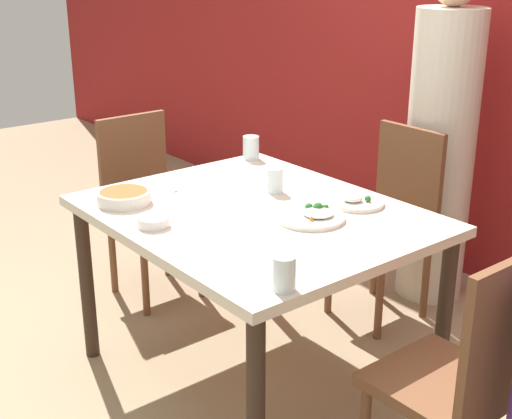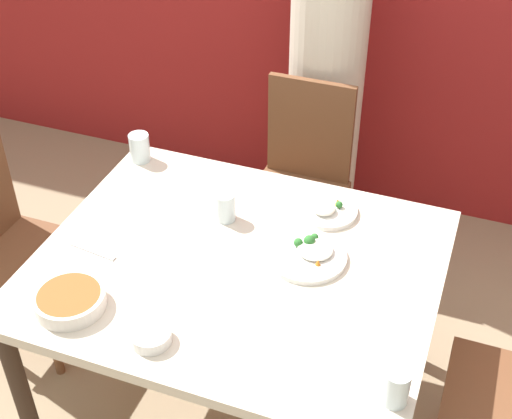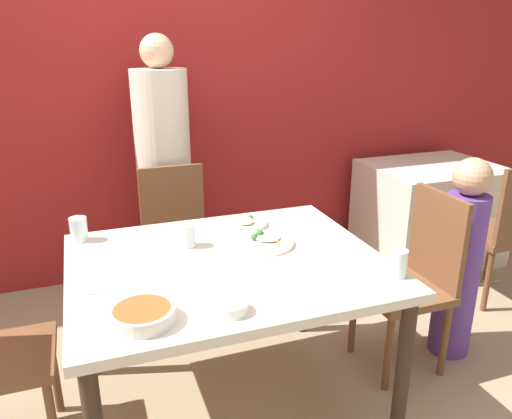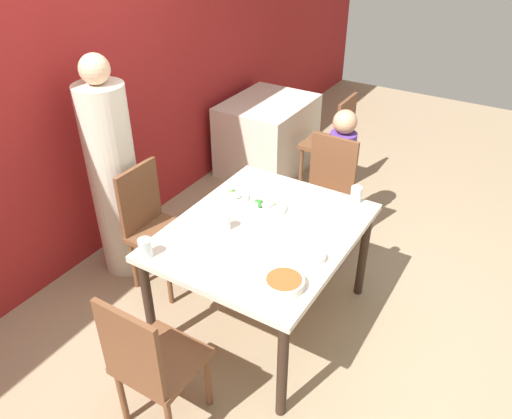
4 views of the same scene
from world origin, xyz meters
name	(u,v)px [view 1 (image 1 of 4)]	position (x,y,z in m)	size (l,w,h in m)	color
ground_plane	(256,375)	(0.00, 0.00, 0.00)	(10.00, 10.00, 0.00)	#998466
wall_back	(506,26)	(0.00, 1.57, 1.35)	(10.00, 0.06, 2.70)	maroon
dining_table	(256,229)	(0.00, 0.00, 0.67)	(1.29, 1.06, 0.75)	beige
chair_adult_spot	(391,218)	(-0.05, 0.87, 0.50)	(0.40, 0.40, 0.92)	brown
chair_child_spot	(464,376)	(0.99, 0.02, 0.50)	(0.40, 0.40, 0.92)	brown
chair_empty_left	(146,201)	(-0.99, 0.07, 0.50)	(0.40, 0.40, 0.92)	brown
person_adult	(440,152)	(-0.05, 1.21, 0.77)	(0.34, 0.34, 1.65)	beige
bowl_curry	(124,197)	(-0.40, -0.36, 0.78)	(0.22, 0.22, 0.05)	silver
plate_rice_adult	(312,216)	(0.21, 0.11, 0.76)	(0.26, 0.26, 0.06)	white
plate_rice_child	(356,201)	(0.20, 0.35, 0.76)	(0.22, 0.22, 0.05)	white
bowl_rice_small	(153,221)	(-0.11, -0.40, 0.77)	(0.12, 0.12, 0.04)	white
glass_water_tall	(284,273)	(0.59, -0.36, 0.81)	(0.07, 0.07, 0.11)	silver
glass_water_short	(275,180)	(-0.12, 0.20, 0.80)	(0.07, 0.07, 0.11)	silver
glass_water_center	(251,148)	(-0.58, 0.43, 0.81)	(0.08, 0.08, 0.11)	silver
fork_steel	(167,186)	(-0.47, -0.11, 0.75)	(0.18, 0.04, 0.01)	silver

